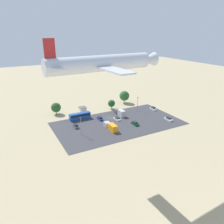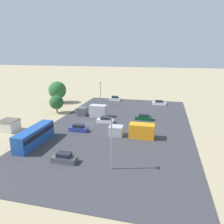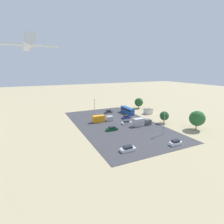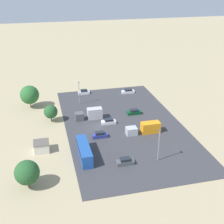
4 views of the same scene
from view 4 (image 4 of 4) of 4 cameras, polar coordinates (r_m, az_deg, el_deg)
ground_plane at (r=88.57m, az=-2.84°, el=-2.85°), size 400.00×400.00×0.00m
parking_lot_surface at (r=90.15m, az=2.05°, el=-2.29°), size 59.67×32.94×0.08m
shed_building at (r=78.78m, az=-12.75°, el=-6.18°), size 3.78×3.77×2.56m
bus at (r=74.54m, az=-5.10°, el=-7.04°), size 10.62×2.49×3.23m
parked_car_0 at (r=96.48m, az=4.05°, el=0.01°), size 1.91×4.34×1.55m
parked_car_1 at (r=113.02m, az=2.95°, el=3.80°), size 1.88×4.52×1.49m
parked_car_2 at (r=90.34m, az=-0.62°, el=-1.76°), size 1.86×4.16×1.44m
parked_car_3 at (r=112.40m, az=-5.17°, el=3.65°), size 1.74×4.06×1.64m
parked_car_4 at (r=83.07m, az=-2.25°, el=-4.23°), size 1.70×4.10×1.64m
parked_car_5 at (r=72.32m, az=2.43°, el=-9.05°), size 1.75×4.03×1.62m
parked_truck_0 at (r=85.42m, az=6.08°, el=-2.99°), size 2.45×9.41×2.94m
parked_truck_1 at (r=93.07m, az=-3.96°, el=-0.40°), size 2.39×8.04×3.21m
tree_near_shed at (r=92.29m, az=-11.14°, el=0.04°), size 4.02×4.02×5.17m
tree_apron_mid at (r=102.94m, az=-14.84°, el=3.05°), size 6.01×6.01×7.41m
tree_apron_far at (r=66.13m, az=-15.28°, el=-10.64°), size 5.12×5.12×6.17m
light_pole_lot_centre at (r=72.42m, az=8.58°, el=-5.77°), size 0.90×0.28×8.04m
light_pole_lot_edge at (r=102.63m, az=-6.04°, el=3.68°), size 0.90×0.28×7.72m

